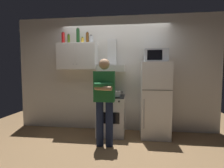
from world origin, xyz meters
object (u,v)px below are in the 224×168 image
(person_standing, at_px, (104,99))
(bottle_soda_red, at_px, (63,38))
(microwave, at_px, (155,56))
(bottle_wine_green, at_px, (78,36))
(refrigerator, at_px, (155,100))
(range_hood, at_px, (112,63))
(bottle_spice_jar, at_px, (83,41))
(cooking_pot, at_px, (116,94))
(bottle_canister_steel, at_px, (91,40))
(bottle_olive_oil, at_px, (69,39))
(stove_oven, at_px, (111,115))
(upper_cabinet, at_px, (78,57))
(bottle_beer_brown, at_px, (87,38))

(person_standing, height_order, bottle_soda_red, bottle_soda_red)
(microwave, xyz_separation_m, bottle_wine_green, (-1.74, 0.12, 0.48))
(refrigerator, distance_m, bottle_wine_green, 2.25)
(range_hood, xyz_separation_m, bottle_spice_jar, (-0.68, 0.01, 0.52))
(cooking_pot, height_order, bottle_canister_steel, bottle_canister_steel)
(bottle_spice_jar, xyz_separation_m, bottle_olive_oil, (-0.33, 0.01, 0.04))
(stove_oven, distance_m, refrigerator, 1.02)
(cooking_pot, bearing_deg, bottle_soda_red, 167.81)
(stove_oven, xyz_separation_m, person_standing, (-0.05, -0.61, 0.47))
(microwave, relative_size, cooking_pot, 1.72)
(person_standing, distance_m, bottle_wine_green, 1.69)
(refrigerator, height_order, bottle_soda_red, bottle_soda_red)
(refrigerator, height_order, bottle_wine_green, bottle_wine_green)
(cooking_pot, xyz_separation_m, bottle_wine_green, (-0.92, 0.26, 1.29))
(cooking_pot, xyz_separation_m, bottle_canister_steel, (-0.61, 0.26, 1.21))
(bottle_wine_green, bearing_deg, microwave, -3.91)
(stove_oven, relative_size, range_hood, 1.17)
(refrigerator, height_order, bottle_olive_oil, bottle_olive_oil)
(stove_oven, relative_size, cooking_pot, 3.12)
(upper_cabinet, height_order, microwave, upper_cabinet)
(refrigerator, xyz_separation_m, bottle_beer_brown, (-1.52, 0.17, 1.38))
(upper_cabinet, distance_m, range_hood, 0.81)
(cooking_pot, relative_size, bottle_olive_oil, 1.23)
(cooking_pot, bearing_deg, bottle_canister_steel, 156.78)
(stove_oven, xyz_separation_m, bottle_canister_steel, (-0.48, 0.14, 1.71))
(bottle_canister_steel, relative_size, bottle_wine_green, 0.53)
(range_hood, relative_size, cooking_pot, 2.68)
(range_hood, relative_size, person_standing, 0.46)
(refrigerator, bearing_deg, bottle_soda_red, 175.72)
(person_standing, bearing_deg, microwave, 32.00)
(microwave, xyz_separation_m, bottle_spice_jar, (-1.63, 0.12, 0.38))
(upper_cabinet, bearing_deg, bottle_soda_red, 174.71)
(bottle_soda_red, relative_size, bottle_beer_brown, 1.05)
(bottle_canister_steel, height_order, bottle_olive_oil, bottle_olive_oil)
(stove_oven, height_order, refrigerator, refrigerator)
(upper_cabinet, relative_size, person_standing, 0.55)
(stove_oven, distance_m, bottle_olive_oil, 2.01)
(person_standing, relative_size, bottle_olive_oil, 7.19)
(bottle_olive_oil, bearing_deg, cooking_pot, -13.15)
(upper_cabinet, bearing_deg, bottle_olive_oil, 173.90)
(bottle_wine_green, bearing_deg, range_hood, -0.82)
(person_standing, bearing_deg, bottle_olive_oil, 142.00)
(cooking_pot, distance_m, bottle_olive_oil, 1.70)
(upper_cabinet, distance_m, stove_oven, 1.55)
(stove_oven, bearing_deg, cooking_pot, -42.49)
(bottle_canister_steel, bearing_deg, person_standing, -60.18)
(upper_cabinet, relative_size, bottle_beer_brown, 3.35)
(microwave, relative_size, bottle_olive_oil, 2.10)
(bottle_wine_green, bearing_deg, upper_cabinet, -135.49)
(cooking_pot, distance_m, bottle_spice_jar, 1.46)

